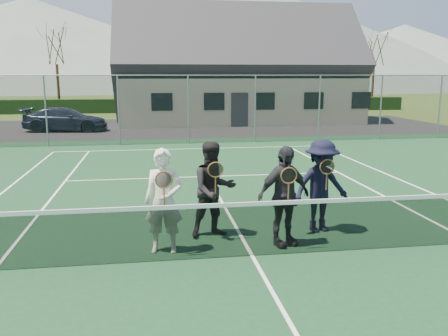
# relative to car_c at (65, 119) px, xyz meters

# --- Properties ---
(ground) EXTENTS (220.00, 220.00, 0.00)m
(ground) POSITION_rel_car_c_xyz_m (6.23, 0.71, -0.64)
(ground) COLOR #374E1B
(ground) RESTS_ON ground
(court_surface) EXTENTS (30.00, 30.00, 0.02)m
(court_surface) POSITION_rel_car_c_xyz_m (6.23, -19.29, -0.63)
(court_surface) COLOR #14381E
(court_surface) RESTS_ON ground
(tarmac_carpark) EXTENTS (40.00, 12.00, 0.01)m
(tarmac_carpark) POSITION_rel_car_c_xyz_m (2.23, 0.71, -0.64)
(tarmac_carpark) COLOR black
(tarmac_carpark) RESTS_ON ground
(hedge_row) EXTENTS (40.00, 1.20, 1.10)m
(hedge_row) POSITION_rel_car_c_xyz_m (6.23, 12.71, -0.09)
(hedge_row) COLOR black
(hedge_row) RESTS_ON ground
(hill_west) EXTENTS (110.00, 110.00, 18.00)m
(hill_west) POSITION_rel_car_c_xyz_m (-18.77, 75.71, 8.36)
(hill_west) COLOR slate
(hill_west) RESTS_ON ground
(hill_centre) EXTENTS (120.00, 120.00, 22.00)m
(hill_centre) POSITION_rel_car_c_xyz_m (26.23, 75.71, 10.36)
(hill_centre) COLOR #56685D
(hill_centre) RESTS_ON ground
(hill_east) EXTENTS (90.00, 90.00, 14.00)m
(hill_east) POSITION_rel_car_c_xyz_m (61.23, 75.71, 6.36)
(hill_east) COLOR slate
(hill_east) RESTS_ON ground
(car_c) EXTENTS (4.63, 2.35, 1.29)m
(car_c) POSITION_rel_car_c_xyz_m (0.00, 0.00, 0.00)
(car_c) COLOR #191D33
(car_c) RESTS_ON ground
(court_markings) EXTENTS (11.03, 23.83, 0.01)m
(court_markings) POSITION_rel_car_c_xyz_m (6.23, -19.29, -0.62)
(court_markings) COLOR white
(court_markings) RESTS_ON court_surface
(tennis_net) EXTENTS (11.68, 0.08, 1.10)m
(tennis_net) POSITION_rel_car_c_xyz_m (6.23, -19.29, -0.10)
(tennis_net) COLOR slate
(tennis_net) RESTS_ON ground
(perimeter_fence) EXTENTS (30.07, 0.07, 3.02)m
(perimeter_fence) POSITION_rel_car_c_xyz_m (6.23, -5.79, 0.88)
(perimeter_fence) COLOR slate
(perimeter_fence) RESTS_ON ground
(clubhouse) EXTENTS (15.60, 8.20, 7.70)m
(clubhouse) POSITION_rel_car_c_xyz_m (10.23, 4.71, 3.35)
(clubhouse) COLOR beige
(clubhouse) RESTS_ON ground
(tree_b) EXTENTS (3.20, 3.20, 7.77)m
(tree_b) POSITION_rel_car_c_xyz_m (-2.77, 13.71, 5.15)
(tree_b) COLOR #3C2516
(tree_b) RESTS_ON ground
(tree_c) EXTENTS (3.20, 3.20, 7.77)m
(tree_c) POSITION_rel_car_c_xyz_m (8.23, 13.71, 5.15)
(tree_c) COLOR #332212
(tree_c) RESTS_ON ground
(tree_d) EXTENTS (3.20, 3.20, 7.77)m
(tree_d) POSITION_rel_car_c_xyz_m (18.23, 13.71, 5.15)
(tree_d) COLOR #332212
(tree_d) RESTS_ON ground
(tree_e) EXTENTS (3.20, 3.20, 7.77)m
(tree_e) POSITION_rel_car_c_xyz_m (24.23, 13.71, 5.15)
(tree_e) COLOR #382514
(tree_e) RESTS_ON ground
(player_a) EXTENTS (0.72, 0.55, 1.80)m
(player_a) POSITION_rel_car_c_xyz_m (4.79, -18.85, 0.28)
(player_a) COLOR silver
(player_a) RESTS_ON court_surface
(player_b) EXTENTS (1.00, 0.86, 1.80)m
(player_b) POSITION_rel_car_c_xyz_m (5.73, -18.16, 0.28)
(player_b) COLOR black
(player_b) RESTS_ON court_surface
(player_c) EXTENTS (1.14, 0.76, 1.80)m
(player_c) POSITION_rel_car_c_xyz_m (6.89, -18.84, 0.28)
(player_c) COLOR #232328
(player_c) RESTS_ON court_surface
(player_d) EXTENTS (1.27, 0.89, 1.80)m
(player_d) POSITION_rel_car_c_xyz_m (7.81, -18.20, 0.28)
(player_d) COLOR black
(player_d) RESTS_ON court_surface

